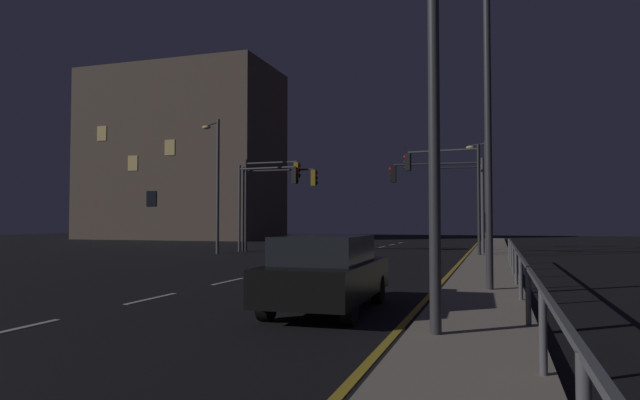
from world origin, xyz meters
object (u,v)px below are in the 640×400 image
at_px(street_lamp_corner, 488,98).
at_px(street_lamp_far_end, 451,43).
at_px(traffic_light_far_center, 265,190).
at_px(street_lamp_median, 216,174).
at_px(traffic_light_far_left, 269,187).
at_px(traffic_light_overhead_east, 440,185).
at_px(car, 327,272).
at_px(traffic_light_far_right, 276,190).
at_px(street_lamp_mid_block, 483,184).
at_px(traffic_light_mid_left, 461,189).
at_px(traffic_light_mid_right, 446,178).
at_px(building_distant, 182,155).

distance_m(street_lamp_corner, street_lamp_far_end, 6.12).
bearing_deg(traffic_light_far_center, street_lamp_median, -132.21).
height_order(traffic_light_far_left, traffic_light_overhead_east, traffic_light_far_left).
distance_m(street_lamp_corner, street_lamp_median, 20.73).
distance_m(traffic_light_overhead_east, street_lamp_corner, 16.92).
distance_m(car, street_lamp_corner, 6.32).
distance_m(traffic_light_far_right, street_lamp_corner, 20.98).
bearing_deg(traffic_light_far_right, car, -64.91).
bearing_deg(street_lamp_corner, street_lamp_mid_block, 91.75).
bearing_deg(traffic_light_overhead_east, street_lamp_corner, -80.28).
xyz_separation_m(traffic_light_mid_left, street_lamp_mid_block, (1.50, -2.95, 0.10)).
relative_size(traffic_light_far_center, street_lamp_corner, 0.65).
bearing_deg(traffic_light_overhead_east, traffic_light_mid_right, -71.25).
bearing_deg(traffic_light_overhead_east, building_distant, 145.05).
bearing_deg(traffic_light_mid_left, street_lamp_median, -143.98).
bearing_deg(street_lamp_mid_block, street_lamp_corner, -88.25).
bearing_deg(traffic_light_far_left, traffic_light_far_right, 36.83).
bearing_deg(street_lamp_far_end, street_lamp_corner, 85.78).
bearing_deg(street_lamp_corner, street_lamp_median, 137.55).
bearing_deg(street_lamp_mid_block, traffic_light_mid_right, -108.20).
bearing_deg(traffic_light_far_left, street_lamp_far_end, -60.83).
height_order(street_lamp_corner, street_lamp_far_end, street_lamp_corner).
bearing_deg(street_lamp_median, traffic_light_far_left, 46.87).
height_order(traffic_light_mid_right, street_lamp_median, street_lamp_median).
xyz_separation_m(street_lamp_far_end, street_lamp_mid_block, (-0.18, 26.70, -0.41)).
relative_size(traffic_light_mid_right, traffic_light_far_center, 1.07).
bearing_deg(traffic_light_far_left, traffic_light_mid_right, -6.19).
xyz_separation_m(traffic_light_mid_left, traffic_light_overhead_east, (-0.73, -6.92, -0.18)).
distance_m(traffic_light_far_left, traffic_light_overhead_east, 10.17).
relative_size(traffic_light_far_left, traffic_light_far_right, 1.09).
relative_size(street_lamp_median, street_lamp_mid_block, 1.17).
distance_m(car, traffic_light_mid_left, 27.31).
bearing_deg(traffic_light_mid_right, traffic_light_overhead_east, 108.75).
relative_size(traffic_light_mid_left, street_lamp_corner, 0.68).
xyz_separation_m(traffic_light_mid_left, traffic_light_far_center, (-11.09, -7.28, -0.26)).
height_order(traffic_light_mid_right, building_distant, building_distant).
relative_size(traffic_light_mid_right, street_lamp_corner, 0.70).
bearing_deg(street_lamp_mid_block, street_lamp_far_end, -89.62).
height_order(traffic_light_mid_right, street_lamp_far_end, street_lamp_far_end).
relative_size(traffic_light_far_left, traffic_light_overhead_east, 1.10).
bearing_deg(traffic_light_overhead_east, street_lamp_mid_block, 60.76).
relative_size(car, traffic_light_far_right, 0.85).
height_order(car, street_lamp_corner, street_lamp_corner).
bearing_deg(traffic_light_far_left, street_lamp_median, -133.13).
distance_m(car, traffic_light_far_left, 22.46).
bearing_deg(traffic_light_mid_left, street_lamp_far_end, -86.77).
distance_m(car, building_distant, 50.02).
xyz_separation_m(traffic_light_mid_right, street_lamp_mid_block, (1.76, 5.34, -0.03)).
distance_m(street_lamp_corner, street_lamp_mid_block, 20.64).
bearing_deg(traffic_light_far_center, traffic_light_mid_right, -5.36).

